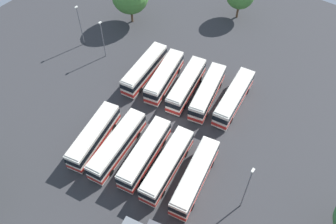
{
  "coord_description": "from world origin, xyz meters",
  "views": [
    {
      "loc": [
        -27.02,
        -20.14,
        43.15
      ],
      "look_at": [
        0.93,
        0.47,
        1.46
      ],
      "focal_mm": 38.1,
      "sensor_mm": 36.0,
      "label": 1
    }
  ],
  "objects": [
    {
      "name": "bus_row0_slot3",
      "position": [
        -8.35,
        2.47,
        1.78
      ],
      "size": [
        11.82,
        4.13,
        3.35
      ],
      "color": "silver",
      "rests_on": "ground_plane"
    },
    {
      "name": "lamp_post_near_entrance",
      "position": [
        5.86,
        18.14,
        4.1
      ],
      "size": [
        0.56,
        0.28,
        7.38
      ],
      "color": "slate",
      "rests_on": "ground_plane"
    },
    {
      "name": "bus_row1_slot0",
      "position": [
        9.21,
        -6.25,
        1.78
      ],
      "size": [
        11.51,
        3.92,
        3.35
      ],
      "color": "silver",
      "rests_on": "ground_plane"
    },
    {
      "name": "bus_row0_slot1",
      "position": [
        -6.78,
        -5.11,
        1.78
      ],
      "size": [
        11.62,
        4.19,
        3.35
      ],
      "color": "silver",
      "rests_on": "ground_plane"
    },
    {
      "name": "lamp_post_far_corner",
      "position": [
        6.05,
        23.72,
        4.43
      ],
      "size": [
        0.56,
        0.28,
        8.04
      ],
      "color": "slate",
      "rests_on": "ground_plane"
    },
    {
      "name": "bus_row0_slot0",
      "position": [
        -6.08,
        -9.13,
        1.78
      ],
      "size": [
        11.63,
        4.55,
        3.35
      ],
      "color": "silver",
      "rests_on": "ground_plane"
    },
    {
      "name": "ground_plane",
      "position": [
        0.0,
        0.0,
        0.0
      ],
      "size": [
        93.08,
        93.08,
        0.0
      ],
      "primitive_type": "plane",
      "color": "#333335"
    },
    {
      "name": "lamp_post_by_building",
      "position": [
        -5.21,
        -15.71,
        4.88
      ],
      "size": [
        0.56,
        0.28,
        8.93
      ],
      "color": "slate",
      "rests_on": "ground_plane"
    },
    {
      "name": "bus_row0_slot4",
      "position": [
        -9.17,
        6.21,
        1.78
      ],
      "size": [
        11.15,
        4.74,
        3.35
      ],
      "color": "silver",
      "rests_on": "ground_plane"
    },
    {
      "name": "bus_row0_slot2",
      "position": [
        -7.14,
        -1.5,
        1.78
      ],
      "size": [
        11.52,
        4.38,
        3.35
      ],
      "color": "silver",
      "rests_on": "ground_plane"
    },
    {
      "name": "bus_row1_slot2",
      "position": [
        7.08,
        1.31,
        1.78
      ],
      "size": [
        11.27,
        4.58,
        3.35
      ],
      "color": "silver",
      "rests_on": "ground_plane"
    },
    {
      "name": "bus_row1_slot1",
      "position": [
        7.76,
        -2.28,
        1.78
      ],
      "size": [
        11.23,
        4.84,
        3.35
      ],
      "color": "silver",
      "rests_on": "ground_plane"
    },
    {
      "name": "bus_row1_slot3",
      "position": [
        6.51,
        5.33,
        1.78
      ],
      "size": [
        11.08,
        4.78,
        3.35
      ],
      "color": "silver",
      "rests_on": "ground_plane"
    },
    {
      "name": "bus_row1_slot4",
      "position": [
        5.93,
        9.05,
        1.78
      ],
      "size": [
        11.52,
        4.03,
        3.35
      ],
      "color": "silver",
      "rests_on": "ground_plane"
    }
  ]
}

